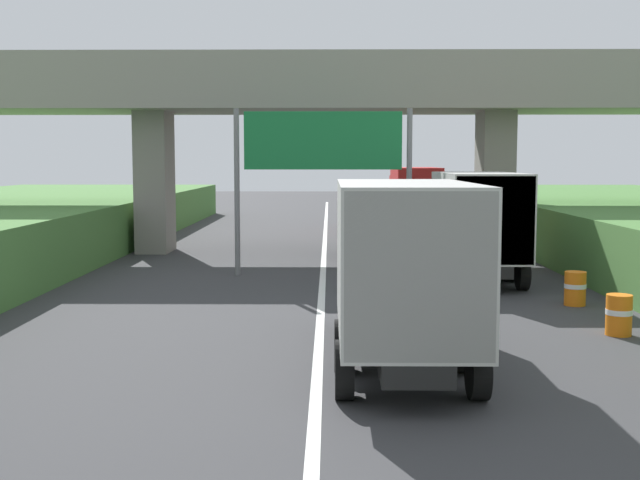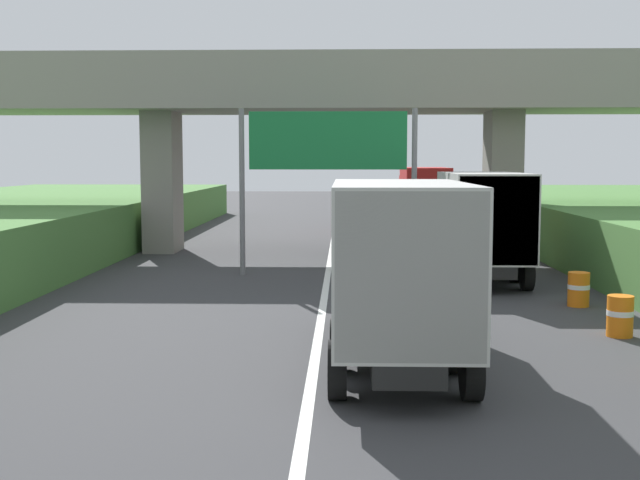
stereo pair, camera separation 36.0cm
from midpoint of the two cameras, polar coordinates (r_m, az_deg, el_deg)
lane_centre_stripe at (r=27.34m, az=-0.17°, el=-2.42°), size 0.20×94.26×0.01m
overpass_bridge at (r=33.93m, az=-0.01°, el=9.42°), size 40.00×4.80×8.02m
overhead_highway_sign at (r=26.95m, az=-0.18°, el=6.18°), size 5.88×0.18×5.52m
truck_orange at (r=26.62m, az=10.33°, el=1.44°), size 2.44×7.30×3.44m
truck_red at (r=44.21m, az=6.36°, el=3.13°), size 2.44×7.30×3.44m
truck_silver at (r=15.21m, az=4.94°, el=-1.56°), size 2.44×7.30×3.44m
car_black at (r=32.41m, az=2.90°, el=0.35°), size 1.86×4.10×1.72m
construction_barrel_3 at (r=18.99m, az=19.69°, el=-4.94°), size 0.57×0.57×0.90m
construction_barrel_4 at (r=22.49m, az=17.00°, el=-3.25°), size 0.57×0.57×0.90m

